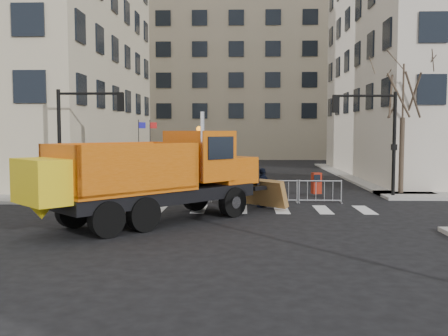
{
  "coord_description": "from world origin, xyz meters",
  "views": [
    {
      "loc": [
        0.81,
        -16.14,
        3.42
      ],
      "look_at": [
        0.11,
        2.5,
        2.03
      ],
      "focal_mm": 40.0,
      "sensor_mm": 36.0,
      "label": 1
    }
  ],
  "objects_px": {
    "plow_truck": "(152,174)",
    "cop_b": "(243,186)",
    "cop_c": "(263,188)",
    "cop_a": "(231,185)",
    "worker": "(123,182)",
    "newspaper_box": "(316,183)"
  },
  "relations": [
    {
      "from": "worker",
      "to": "cop_a",
      "type": "bearing_deg",
      "value": -13.0
    },
    {
      "from": "plow_truck",
      "to": "cop_a",
      "type": "bearing_deg",
      "value": 14.31
    },
    {
      "from": "plow_truck",
      "to": "cop_a",
      "type": "relative_size",
      "value": 5.22
    },
    {
      "from": "cop_a",
      "to": "newspaper_box",
      "type": "bearing_deg",
      "value": -170.51
    },
    {
      "from": "plow_truck",
      "to": "cop_b",
      "type": "xyz_separation_m",
      "value": [
        3.39,
        4.87,
        -0.99
      ]
    },
    {
      "from": "cop_a",
      "to": "worker",
      "type": "relative_size",
      "value": 1.02
    },
    {
      "from": "cop_b",
      "to": "worker",
      "type": "bearing_deg",
      "value": -5.7
    },
    {
      "from": "plow_truck",
      "to": "cop_b",
      "type": "relative_size",
      "value": 5.63
    },
    {
      "from": "cop_a",
      "to": "worker",
      "type": "xyz_separation_m",
      "value": [
        -5.02,
        -0.15,
        0.14
      ]
    },
    {
      "from": "plow_truck",
      "to": "newspaper_box",
      "type": "relative_size",
      "value": 8.74
    },
    {
      "from": "cop_b",
      "to": "cop_c",
      "type": "relative_size",
      "value": 0.96
    },
    {
      "from": "cop_c",
      "to": "newspaper_box",
      "type": "xyz_separation_m",
      "value": [
        2.95,
        3.83,
        -0.19
      ]
    },
    {
      "from": "cop_b",
      "to": "cop_a",
      "type": "bearing_deg",
      "value": -7.26
    },
    {
      "from": "plow_truck",
      "to": "cop_a",
      "type": "distance_m",
      "value": 5.7
    },
    {
      "from": "cop_c",
      "to": "plow_truck",
      "type": "bearing_deg",
      "value": -8.59
    },
    {
      "from": "plow_truck",
      "to": "cop_b",
      "type": "bearing_deg",
      "value": 9.36
    },
    {
      "from": "cop_c",
      "to": "worker",
      "type": "distance_m",
      "value": 6.54
    },
    {
      "from": "worker",
      "to": "plow_truck",
      "type": "bearing_deg",
      "value": -79.55
    },
    {
      "from": "plow_truck",
      "to": "worker",
      "type": "height_order",
      "value": "plow_truck"
    },
    {
      "from": "plow_truck",
      "to": "worker",
      "type": "xyz_separation_m",
      "value": [
        -2.22,
        4.72,
        -0.78
      ]
    },
    {
      "from": "plow_truck",
      "to": "cop_c",
      "type": "relative_size",
      "value": 5.42
    },
    {
      "from": "cop_b",
      "to": "worker",
      "type": "height_order",
      "value": "worker"
    }
  ]
}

